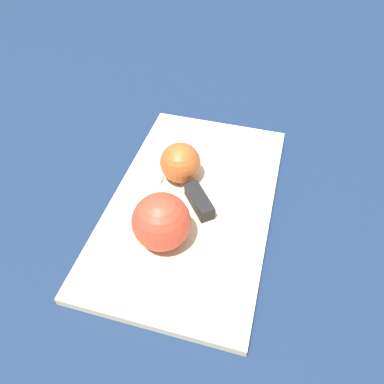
# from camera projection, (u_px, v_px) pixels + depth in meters

# --- Properties ---
(ground_plane) EXTENTS (4.00, 4.00, 0.00)m
(ground_plane) POSITION_uv_depth(u_px,v_px,m) (192.00, 206.00, 0.63)
(ground_plane) COLOR #14233D
(cutting_board) EXTENTS (0.46, 0.30, 0.01)m
(cutting_board) POSITION_uv_depth(u_px,v_px,m) (192.00, 203.00, 0.62)
(cutting_board) COLOR #D1B789
(cutting_board) RESTS_ON ground_plane
(apple_half_left) EXTENTS (0.09, 0.09, 0.09)m
(apple_half_left) POSITION_uv_depth(u_px,v_px,m) (161.00, 222.00, 0.53)
(apple_half_left) COLOR red
(apple_half_left) RESTS_ON cutting_board
(apple_half_right) EXTENTS (0.07, 0.07, 0.07)m
(apple_half_right) POSITION_uv_depth(u_px,v_px,m) (180.00, 163.00, 0.63)
(apple_half_right) COLOR #AD4C1E
(apple_half_right) RESTS_ON cutting_board
(knife) EXTENTS (0.14, 0.10, 0.02)m
(knife) POSITION_uv_depth(u_px,v_px,m) (197.00, 199.00, 0.61)
(knife) COLOR silver
(knife) RESTS_ON cutting_board
(apple_slice) EXTENTS (0.05, 0.05, 0.01)m
(apple_slice) POSITION_uv_depth(u_px,v_px,m) (149.00, 178.00, 0.65)
(apple_slice) COLOR beige
(apple_slice) RESTS_ON cutting_board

